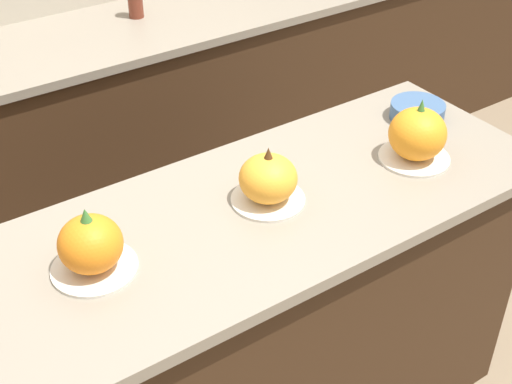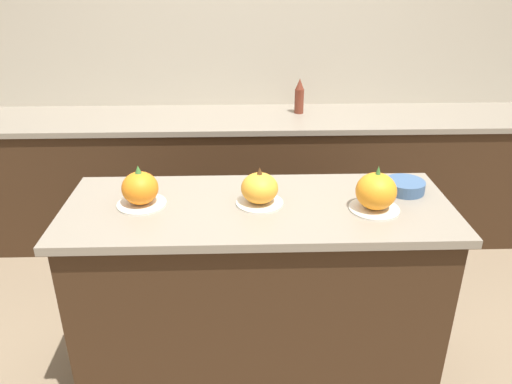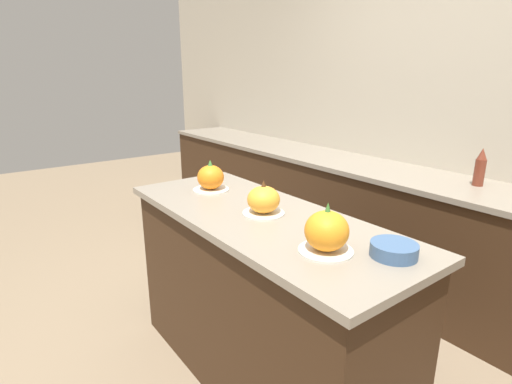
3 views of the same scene
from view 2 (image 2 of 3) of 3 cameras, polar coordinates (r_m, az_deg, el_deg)
name	(u,v)px [view 2 (image 2 of 3)]	position (r m, az deg, el deg)	size (l,w,h in m)	color
ground_plane	(258,370)	(2.61, 0.20, -19.71)	(12.00, 12.00, 0.00)	#847056
wall_back	(249,52)	(3.57, -0.76, 15.72)	(8.00, 0.06, 2.50)	#B2A893
kitchen_island	(258,294)	(2.31, 0.22, -11.62)	(1.61, 0.63, 0.91)	#382314
back_counter	(251,178)	(3.49, -0.57, 1.63)	(6.00, 0.60, 0.89)	#382314
pumpkin_cake_left	(140,189)	(2.09, -13.10, 0.28)	(0.20, 0.20, 0.17)	silver
pumpkin_cake_center	(260,189)	(2.05, 0.41, 0.30)	(0.20, 0.20, 0.16)	silver
pumpkin_cake_right	(376,192)	(2.05, 13.54, -0.05)	(0.20, 0.20, 0.19)	silver
bottle_tall	(299,97)	(3.40, 4.97, 10.80)	(0.06, 0.06, 0.23)	maroon
mixing_bowl	(405,186)	(2.27, 16.65, 0.63)	(0.17, 0.17, 0.05)	#3D5B84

